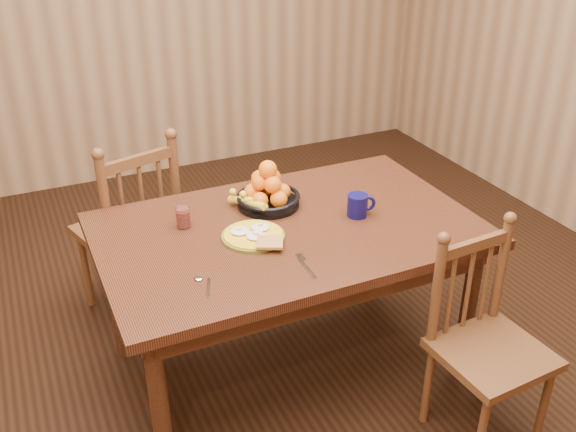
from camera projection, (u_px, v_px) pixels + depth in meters
name	position (u px, v px, depth m)	size (l,w,h in m)	color
room	(288.00, 89.00, 2.45)	(4.52, 5.02, 2.72)	black
dining_table	(288.00, 243.00, 2.77)	(1.60, 1.00, 0.75)	black
chair_far	(132.00, 230.00, 3.24)	(0.56, 0.55, 1.00)	#4D2817
chair_near	(486.00, 344.00, 2.53)	(0.43, 0.41, 0.89)	#4D2817
breakfast_plate	(254.00, 235.00, 2.64)	(0.26, 0.30, 0.04)	#59601E
fork	(305.00, 264.00, 2.46)	(0.03, 0.18, 0.00)	silver
spoon	(202.00, 281.00, 2.36)	(0.06, 0.16, 0.01)	silver
coffee_mug	(358.00, 205.00, 2.80)	(0.13, 0.09, 0.10)	#0C0B3D
juice_glass	(183.00, 218.00, 2.71)	(0.06, 0.06, 0.09)	silver
fruit_bowl	(267.00, 192.00, 2.87)	(0.32, 0.29, 0.22)	black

